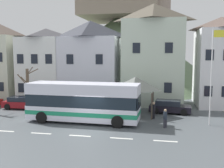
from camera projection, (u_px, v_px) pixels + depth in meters
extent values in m
cube|color=#4B5155|center=(86.00, 130.00, 19.95)|extent=(40.00, 60.00, 0.06)
cube|color=silver|center=(4.00, 131.00, 19.50)|extent=(1.60, 0.20, 0.01)
cube|color=silver|center=(41.00, 133.00, 18.93)|extent=(1.60, 0.20, 0.01)
cube|color=silver|center=(80.00, 136.00, 18.36)|extent=(1.60, 0.20, 0.01)
cube|color=silver|center=(121.00, 138.00, 17.79)|extent=(1.60, 0.20, 0.01)
cube|color=silver|center=(165.00, 141.00, 17.22)|extent=(1.60, 0.20, 0.01)
cube|color=black|center=(1.00, 87.00, 31.04)|extent=(0.80, 0.06, 1.10)
cube|color=white|center=(47.00, 69.00, 33.16)|extent=(5.37, 6.50, 7.88)
pyramid|color=#444348|center=(46.00, 33.00, 32.65)|extent=(5.37, 6.50, 1.23)
cube|color=black|center=(21.00, 88.00, 30.53)|extent=(0.80, 0.06, 1.10)
cube|color=black|center=(35.00, 88.00, 30.19)|extent=(0.80, 0.06, 1.10)
cube|color=black|center=(49.00, 89.00, 29.85)|extent=(0.80, 0.06, 1.10)
cube|color=black|center=(20.00, 59.00, 30.14)|extent=(0.80, 0.06, 1.10)
cube|color=black|center=(34.00, 59.00, 29.80)|extent=(0.80, 0.06, 1.10)
cube|color=black|center=(49.00, 59.00, 29.46)|extent=(0.80, 0.06, 1.10)
cube|color=silver|center=(91.00, 70.00, 31.35)|extent=(6.81, 5.15, 7.85)
pyramid|color=#34373F|center=(90.00, 29.00, 30.80)|extent=(6.81, 5.15, 2.01)
cube|color=black|center=(70.00, 89.00, 29.36)|extent=(0.80, 0.06, 1.10)
cube|color=black|center=(99.00, 90.00, 28.71)|extent=(0.80, 0.06, 1.10)
cube|color=black|center=(70.00, 59.00, 28.98)|extent=(0.80, 0.06, 1.10)
cube|color=black|center=(99.00, 59.00, 28.33)|extent=(0.80, 0.06, 1.10)
cube|color=beige|center=(153.00, 63.00, 29.98)|extent=(6.79, 5.48, 9.66)
pyramid|color=#50493D|center=(154.00, 12.00, 29.34)|extent=(6.79, 5.48, 1.96)
cube|color=black|center=(136.00, 87.00, 27.88)|extent=(0.80, 0.06, 1.10)
cube|color=black|center=(168.00, 88.00, 27.24)|extent=(0.80, 0.06, 1.10)
cube|color=black|center=(136.00, 48.00, 27.42)|extent=(0.80, 0.06, 1.10)
cube|color=black|center=(169.00, 48.00, 26.77)|extent=(0.80, 0.06, 1.10)
cube|color=white|center=(220.00, 68.00, 29.24)|extent=(5.12, 6.75, 8.56)
pyramid|color=brown|center=(222.00, 23.00, 28.69)|extent=(5.12, 6.75, 1.45)
cube|color=black|center=(208.00, 91.00, 26.49)|extent=(0.80, 0.06, 1.10)
cube|color=black|center=(210.00, 55.00, 26.08)|extent=(0.80, 0.06, 1.10)
cone|color=#54694B|center=(121.00, 50.00, 49.13)|extent=(37.07, 37.07, 13.59)
cube|color=gray|center=(121.00, 0.00, 48.09)|extent=(13.63, 13.63, 7.23)
cube|color=white|center=(83.00, 112.00, 22.18)|extent=(9.69, 2.86, 1.18)
cube|color=#1E8C60|center=(83.00, 111.00, 22.17)|extent=(9.71, 2.88, 0.36)
cube|color=#19232D|center=(83.00, 100.00, 22.06)|extent=(9.59, 2.81, 1.00)
cube|color=white|center=(83.00, 89.00, 21.95)|extent=(9.69, 2.86, 0.93)
cube|color=#19232D|center=(139.00, 102.00, 21.01)|extent=(0.12, 2.18, 0.96)
cylinder|color=black|center=(123.00, 115.00, 22.71)|extent=(1.01, 0.31, 1.00)
cylinder|color=black|center=(118.00, 122.00, 20.30)|extent=(1.01, 0.31, 1.00)
cylinder|color=black|center=(55.00, 111.00, 24.13)|extent=(1.01, 0.31, 1.00)
cylinder|color=black|center=(42.00, 117.00, 21.72)|extent=(1.01, 0.31, 1.00)
cylinder|color=#473D33|center=(121.00, 99.00, 26.68)|extent=(0.14, 0.14, 2.40)
cylinder|color=#473D33|center=(153.00, 100.00, 26.05)|extent=(0.14, 0.14, 2.40)
cylinder|color=#473D33|center=(115.00, 105.00, 23.46)|extent=(0.14, 0.14, 2.40)
cylinder|color=#473D33|center=(152.00, 106.00, 22.83)|extent=(0.14, 0.14, 2.40)
pyramid|color=#4F544F|center=(135.00, 84.00, 24.55)|extent=(3.60, 3.60, 1.28)
cube|color=maroon|center=(23.00, 104.00, 27.71)|extent=(4.14, 1.94, 0.65)
cube|color=#1E232D|center=(21.00, 99.00, 27.67)|extent=(2.51, 1.65, 0.46)
cylinder|color=black|center=(38.00, 104.00, 28.36)|extent=(0.65, 0.23, 0.64)
cylinder|color=black|center=(31.00, 107.00, 26.73)|extent=(0.65, 0.23, 0.64)
cylinder|color=black|center=(15.00, 104.00, 28.72)|extent=(0.65, 0.23, 0.64)
cylinder|color=black|center=(7.00, 107.00, 27.10)|extent=(0.65, 0.23, 0.64)
cube|color=black|center=(170.00, 108.00, 25.59)|extent=(4.15, 2.03, 0.60)
cube|color=#1E232D|center=(168.00, 103.00, 25.58)|extent=(2.53, 1.69, 0.50)
cylinder|color=black|center=(184.00, 109.00, 26.02)|extent=(0.65, 0.25, 0.64)
cylinder|color=black|center=(184.00, 112.00, 24.47)|extent=(0.65, 0.25, 0.64)
cylinder|color=black|center=(157.00, 107.00, 26.74)|extent=(0.65, 0.25, 0.64)
cylinder|color=black|center=(156.00, 111.00, 25.18)|extent=(0.65, 0.25, 0.64)
cylinder|color=black|center=(153.00, 115.00, 23.21)|extent=(0.14, 0.14, 0.77)
cylinder|color=black|center=(154.00, 114.00, 23.36)|extent=(0.14, 0.14, 0.77)
cylinder|color=black|center=(154.00, 108.00, 23.21)|extent=(0.34, 0.34, 0.58)
sphere|color=#D1AD89|center=(154.00, 103.00, 23.17)|extent=(0.24, 0.24, 0.24)
cylinder|color=#38332D|center=(130.00, 115.00, 23.15)|extent=(0.17, 0.17, 0.77)
cylinder|color=#38332D|center=(130.00, 114.00, 23.36)|extent=(0.17, 0.17, 0.77)
cylinder|color=gray|center=(130.00, 107.00, 23.18)|extent=(0.34, 0.34, 0.65)
sphere|color=tan|center=(130.00, 103.00, 23.13)|extent=(0.22, 0.22, 0.22)
cylinder|color=#2D2D38|center=(166.00, 123.00, 20.45)|extent=(0.17, 0.17, 0.74)
cylinder|color=#2D2D38|center=(164.00, 123.00, 20.31)|extent=(0.17, 0.17, 0.74)
cylinder|color=#232B38|center=(165.00, 115.00, 20.31)|extent=(0.29, 0.29, 0.60)
sphere|color=tan|center=(165.00, 110.00, 20.27)|extent=(0.21, 0.21, 0.21)
cube|color=#473828|center=(132.00, 106.00, 26.72)|extent=(1.44, 0.45, 0.08)
cube|color=#473828|center=(132.00, 104.00, 26.92)|extent=(1.44, 0.06, 0.40)
cube|color=#2D2D33|center=(126.00, 108.00, 26.87)|extent=(0.08, 0.36, 0.45)
cube|color=#2D2D33|center=(138.00, 109.00, 26.62)|extent=(0.08, 0.36, 0.45)
cylinder|color=silver|center=(211.00, 78.00, 20.69)|extent=(0.10, 0.10, 7.78)
cube|color=yellow|center=(219.00, 34.00, 20.21)|extent=(0.90, 0.03, 0.56)
cylinder|color=brown|center=(28.00, 92.00, 24.71)|extent=(0.28, 0.28, 4.46)
cylinder|color=brown|center=(30.00, 71.00, 24.06)|extent=(1.02, 0.78, 0.82)
cylinder|color=brown|center=(24.00, 80.00, 24.34)|extent=(0.45, 0.68, 0.74)
cylinder|color=brown|center=(23.00, 80.00, 24.77)|extent=(1.19, 0.27, 1.16)
cylinder|color=brown|center=(33.00, 72.00, 24.66)|extent=(0.97, 0.61, 0.59)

